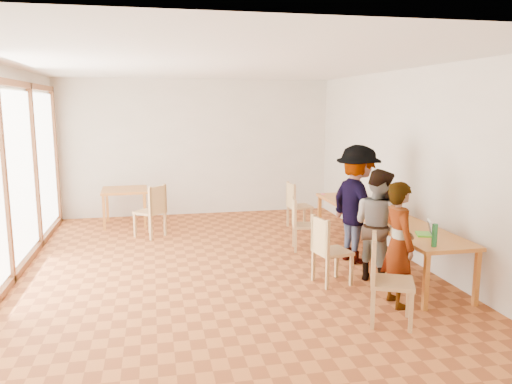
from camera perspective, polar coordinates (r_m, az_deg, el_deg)
ground at (r=7.61m, az=-3.81°, el=-8.77°), size 8.00×8.00×0.00m
wall_back at (r=11.23m, az=-6.76°, el=5.06°), size 6.00×0.10×3.00m
wall_front at (r=3.43m, az=5.33°, el=-5.96°), size 6.00×0.10×3.00m
wall_right at (r=8.23m, az=17.24°, el=2.94°), size 0.10×8.00×3.00m
window_wall at (r=7.47m, az=-27.05°, el=1.64°), size 0.10×8.00×3.00m
ceiling at (r=7.24m, az=-4.09°, el=14.52°), size 6.00×8.00×0.04m
communal_table at (r=8.07m, az=14.10°, el=-2.79°), size 0.80×4.00×0.75m
side_table at (r=10.51m, az=-14.77°, el=-0.09°), size 0.90×0.90×0.75m
chair_near at (r=5.81m, az=14.28°, el=-8.66°), size 0.62×0.62×0.53m
chair_mid at (r=6.88m, az=8.04°, el=-5.84°), size 0.52×0.52×0.50m
chair_far at (r=8.46m, az=5.00°, el=-3.06°), size 0.48×0.48×0.47m
chair_empty at (r=9.93m, az=4.52°, el=-0.99°), size 0.47×0.47×0.49m
chair_spare at (r=9.42m, az=-11.61°, el=-1.52°), size 0.65×0.65×0.52m
person_near at (r=6.32m, az=16.00°, el=-5.76°), size 0.38×0.57×1.54m
person_mid at (r=7.14m, az=13.76°, el=-3.71°), size 0.85×0.94×1.58m
person_far at (r=7.90m, az=11.49°, el=-1.37°), size 0.91×1.30×1.84m
laptop_near at (r=6.92m, az=18.95°, el=-4.25°), size 0.28×0.30×0.21m
laptop_mid at (r=7.80m, az=15.01°, el=-2.47°), size 0.27×0.30×0.22m
laptop_far at (r=9.19m, az=11.73°, el=-0.50°), size 0.23×0.26×0.21m
yellow_mug at (r=9.30m, az=11.66°, el=-0.40°), size 0.18×0.18×0.11m
green_bottle at (r=6.39m, az=19.73°, el=-4.68°), size 0.07×0.07×0.28m
clear_glass at (r=7.94m, az=16.08°, el=-2.40°), size 0.07×0.07×0.09m
condiment_cup at (r=8.98m, az=12.31°, el=-0.94°), size 0.08×0.08×0.06m
pink_phone at (r=9.61m, az=7.67°, el=-0.24°), size 0.05×0.10×0.01m
black_pouch at (r=8.90m, az=9.95°, el=-0.86°), size 0.16×0.26×0.09m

